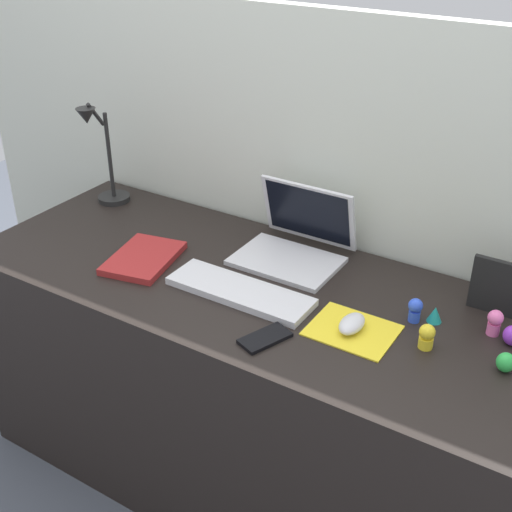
{
  "coord_description": "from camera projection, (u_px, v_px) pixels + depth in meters",
  "views": [
    {
      "loc": [
        0.85,
        -1.35,
        1.72
      ],
      "look_at": [
        0.01,
        0.0,
        0.83
      ],
      "focal_mm": 47.36,
      "sensor_mm": 36.0,
      "label": 1
    }
  ],
  "objects": [
    {
      "name": "mousepad",
      "position": [
        352.0,
        330.0,
        1.68
      ],
      "size": [
        0.21,
        0.17,
        0.0
      ],
      "primitive_type": "cube",
      "color": "yellow",
      "rests_on": "desk"
    },
    {
      "name": "picture_frame",
      "position": [
        494.0,
        286.0,
        1.72
      ],
      "size": [
        0.12,
        0.02,
        0.15
      ],
      "primitive_type": "cube",
      "color": "black",
      "rests_on": "desk"
    },
    {
      "name": "keyboard",
      "position": [
        240.0,
        291.0,
        1.82
      ],
      "size": [
        0.41,
        0.13,
        0.02
      ],
      "primitive_type": "cube",
      "color": "silver",
      "rests_on": "desk"
    },
    {
      "name": "desk_lamp",
      "position": [
        102.0,
        158.0,
        2.25
      ],
      "size": [
        0.11,
        0.17,
        0.36
      ],
      "color": "black",
      "rests_on": "desk"
    },
    {
      "name": "back_wall",
      "position": [
        315.0,
        240.0,
        2.16
      ],
      "size": [
        2.9,
        0.05,
        1.42
      ],
      "primitive_type": "cube",
      "color": "beige",
      "rests_on": "ground_plane"
    },
    {
      "name": "toy_figurine_pink",
      "position": [
        495.0,
        322.0,
        1.65
      ],
      "size": [
        0.04,
        0.04,
        0.07
      ],
      "color": "pink",
      "rests_on": "desk"
    },
    {
      "name": "desk",
      "position": [
        254.0,
        387.0,
        2.06
      ],
      "size": [
        1.7,
        0.66,
        0.74
      ],
      "primitive_type": "cube",
      "color": "black",
      "rests_on": "ground_plane"
    },
    {
      "name": "toy_figurine_blue",
      "position": [
        415.0,
        309.0,
        1.7
      ],
      "size": [
        0.04,
        0.04,
        0.06
      ],
      "color": "blue",
      "rests_on": "desk"
    },
    {
      "name": "toy_figurine_green",
      "position": [
        506.0,
        362.0,
        1.53
      ],
      "size": [
        0.04,
        0.04,
        0.05
      ],
      "primitive_type": "ellipsoid",
      "color": "green",
      "rests_on": "desk"
    },
    {
      "name": "toy_figurine_teal",
      "position": [
        435.0,
        314.0,
        1.71
      ],
      "size": [
        0.04,
        0.04,
        0.04
      ],
      "primitive_type": "cone",
      "color": "teal",
      "rests_on": "desk"
    },
    {
      "name": "mouse",
      "position": [
        352.0,
        324.0,
        1.67
      ],
      "size": [
        0.06,
        0.1,
        0.03
      ],
      "primitive_type": "ellipsoid",
      "color": "silver",
      "rests_on": "mousepad"
    },
    {
      "name": "cell_phone",
      "position": [
        265.0,
        338.0,
        1.64
      ],
      "size": [
        0.11,
        0.14,
        0.01
      ],
      "primitive_type": "cube",
      "rotation": [
        0.0,
        0.0,
        -0.36
      ],
      "color": "black",
      "rests_on": "desk"
    },
    {
      "name": "toy_figurine_yellow",
      "position": [
        427.0,
        336.0,
        1.6
      ],
      "size": [
        0.04,
        0.04,
        0.06
      ],
      "color": "yellow",
      "rests_on": "desk"
    },
    {
      "name": "ground_plane",
      "position": [
        254.0,
        473.0,
        2.24
      ],
      "size": [
        6.0,
        6.0,
        0.0
      ],
      "primitive_type": "plane",
      "color": "#474C56"
    },
    {
      "name": "notebook_pad",
      "position": [
        144.0,
        258.0,
        1.98
      ],
      "size": [
        0.22,
        0.27,
        0.02
      ],
      "primitive_type": "cube",
      "rotation": [
        0.0,
        0.0,
        0.21
      ],
      "color": "maroon",
      "rests_on": "desk"
    },
    {
      "name": "laptop",
      "position": [
        296.0,
        239.0,
        1.99
      ],
      "size": [
        0.3,
        0.27,
        0.21
      ],
      "color": "silver",
      "rests_on": "desk"
    }
  ]
}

